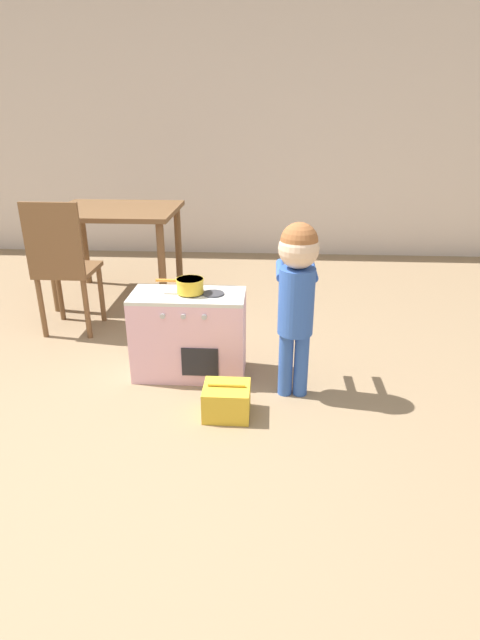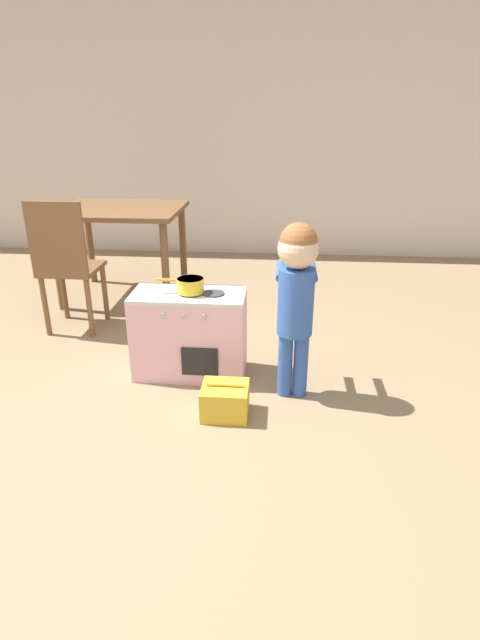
{
  "view_description": "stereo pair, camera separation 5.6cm",
  "coord_description": "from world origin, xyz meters",
  "px_view_note": "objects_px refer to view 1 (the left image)",
  "views": [
    {
      "loc": [
        0.71,
        -1.57,
        1.41
      ],
      "look_at": [
        0.55,
        0.91,
        0.37
      ],
      "focal_mm": 28.0,
      "sensor_mm": 36.0,
      "label": 1
    },
    {
      "loc": [
        0.76,
        -1.56,
        1.41
      ],
      "look_at": [
        0.55,
        0.91,
        0.37
      ],
      "focal_mm": 28.0,
      "sensor_mm": 36.0,
      "label": 2
    }
  ],
  "objects_px": {
    "toy_pot": "(190,285)",
    "toy_basket": "(227,401)",
    "child_figure": "(297,284)",
    "dining_table": "(117,222)",
    "play_kitchen": "(189,335)",
    "dining_chair_near": "(63,265)"
  },
  "relations": [
    {
      "from": "child_figure",
      "to": "dining_table",
      "type": "relative_size",
      "value": 0.99
    },
    {
      "from": "toy_basket",
      "to": "dining_chair_near",
      "type": "xyz_separation_m",
      "value": [
        -1.15,
        0.94,
        0.4
      ]
    },
    {
      "from": "play_kitchen",
      "to": "dining_table",
      "type": "height_order",
      "value": "dining_table"
    },
    {
      "from": "child_figure",
      "to": "dining_table",
      "type": "bearing_deg",
      "value": 132.7
    },
    {
      "from": "toy_basket",
      "to": "dining_chair_near",
      "type": "distance_m",
      "value": 1.54
    },
    {
      "from": "toy_pot",
      "to": "toy_basket",
      "type": "bearing_deg",
      "value": -60.84
    },
    {
      "from": "play_kitchen",
      "to": "child_figure",
      "type": "bearing_deg",
      "value": -18.03
    },
    {
      "from": "toy_pot",
      "to": "toy_basket",
      "type": "height_order",
      "value": "toy_pot"
    },
    {
      "from": "toy_basket",
      "to": "dining_table",
      "type": "height_order",
      "value": "dining_table"
    },
    {
      "from": "toy_pot",
      "to": "dining_table",
      "type": "distance_m",
      "value": 1.47
    },
    {
      "from": "play_kitchen",
      "to": "dining_chair_near",
      "type": "relative_size",
      "value": 0.69
    },
    {
      "from": "toy_pot",
      "to": "dining_table",
      "type": "relative_size",
      "value": 0.28
    },
    {
      "from": "dining_table",
      "to": "dining_chair_near",
      "type": "xyz_separation_m",
      "value": [
        -0.16,
        -0.72,
        -0.14
      ]
    },
    {
      "from": "toy_pot",
      "to": "child_figure",
      "type": "relative_size",
      "value": 0.28
    },
    {
      "from": "toy_basket",
      "to": "dining_chair_near",
      "type": "height_order",
      "value": "dining_chair_near"
    },
    {
      "from": "child_figure",
      "to": "dining_chair_near",
      "type": "xyz_separation_m",
      "value": [
        -1.49,
        0.72,
        -0.14
      ]
    },
    {
      "from": "play_kitchen",
      "to": "child_figure",
      "type": "relative_size",
      "value": 0.67
    },
    {
      "from": "child_figure",
      "to": "dining_chair_near",
      "type": "distance_m",
      "value": 1.66
    },
    {
      "from": "toy_pot",
      "to": "toy_basket",
      "type": "relative_size",
      "value": 1.14
    },
    {
      "from": "play_kitchen",
      "to": "dining_chair_near",
      "type": "bearing_deg",
      "value": 149.76
    },
    {
      "from": "child_figure",
      "to": "toy_pot",
      "type": "bearing_deg",
      "value": 161.54
    },
    {
      "from": "dining_table",
      "to": "dining_chair_near",
      "type": "height_order",
      "value": "dining_chair_near"
    }
  ]
}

